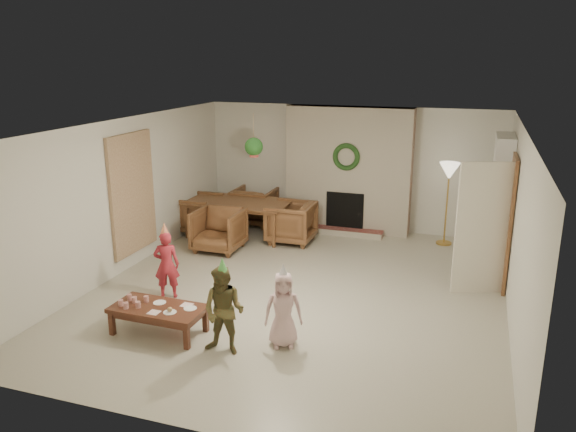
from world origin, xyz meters
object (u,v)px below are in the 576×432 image
at_px(dining_chair_right, 291,222).
at_px(child_pink, 283,310).
at_px(dining_chair_far, 254,206).
at_px(coffee_table_top, 158,309).
at_px(child_plaid, 224,311).
at_px(dining_chair_left, 197,213).
at_px(child_red, 167,265).
at_px(dining_chair_near, 219,230).
at_px(dining_table, 238,219).

bearing_deg(dining_chair_right, child_pink, 16.77).
distance_m(dining_chair_far, dining_chair_right, 1.41).
height_order(coffee_table_top, child_plaid, child_plaid).
distance_m(dining_chair_left, child_red, 3.19).
relative_size(dining_chair_near, child_plaid, 0.79).
distance_m(dining_chair_left, coffee_table_top, 4.33).
bearing_deg(child_plaid, coffee_table_top, 170.45).
relative_size(dining_chair_right, child_plaid, 0.79).
xyz_separation_m(dining_table, dining_chair_near, (0.00, -0.88, 0.04)).
bearing_deg(dining_chair_far, coffee_table_top, 97.37).
xyz_separation_m(dining_chair_left, dining_chair_right, (1.98, 0.01, 0.00)).
xyz_separation_m(dining_chair_near, coffee_table_top, (0.65, -3.17, -0.05)).
relative_size(dining_chair_near, dining_chair_far, 1.00).
bearing_deg(dining_chair_near, dining_chair_left, 135.00).
distance_m(dining_table, child_red, 3.02).
distance_m(coffee_table_top, child_red, 1.15).
xyz_separation_m(dining_chair_far, dining_chair_left, (-0.88, -0.88, 0.00)).
relative_size(child_plaid, child_pink, 1.14).
distance_m(dining_table, dining_chair_near, 0.88).
bearing_deg(child_pink, dining_chair_left, 107.14).
bearing_deg(dining_chair_right, dining_chair_near, -51.34).
height_order(dining_chair_near, dining_chair_right, same).
bearing_deg(dining_chair_near, dining_table, 90.00).
height_order(dining_chair_left, child_red, child_red).
xyz_separation_m(child_plaid, child_pink, (0.61, 0.38, -0.06)).
relative_size(dining_chair_left, dining_chair_right, 1.00).
height_order(dining_table, dining_chair_near, dining_chair_near).
distance_m(dining_chair_near, dining_chair_far, 1.76).
bearing_deg(dining_chair_near, child_red, -85.45).
bearing_deg(child_plaid, dining_chair_near, 116.54).
bearing_deg(child_red, child_plaid, 118.14).
xyz_separation_m(dining_table, child_plaid, (1.66, -4.23, 0.19)).
height_order(dining_chair_near, child_plaid, child_plaid).
bearing_deg(dining_chair_left, child_pink, -140.76).
xyz_separation_m(dining_chair_left, child_red, (1.06, -3.01, 0.12)).
distance_m(child_red, child_pink, 2.25).
distance_m(dining_chair_near, child_pink, 3.73).
distance_m(coffee_table_top, child_pink, 1.64).
bearing_deg(dining_chair_left, dining_chair_right, -90.00).
bearing_deg(dining_chair_right, dining_chair_left, -90.00).
bearing_deg(dining_chair_right, child_red, -17.20).
bearing_deg(child_red, dining_chair_left, -93.16).
distance_m(dining_chair_left, child_plaid, 4.93).
xyz_separation_m(dining_chair_near, child_plaid, (1.66, -3.34, 0.15)).
relative_size(dining_chair_far, child_plaid, 0.79).
bearing_deg(child_plaid, dining_chair_right, 97.69).
relative_size(dining_chair_left, child_plaid, 0.79).
relative_size(dining_table, child_plaid, 1.85).
xyz_separation_m(dining_chair_near, child_red, (0.18, -2.13, 0.12)).
bearing_deg(dining_chair_left, coffee_table_top, -159.44).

